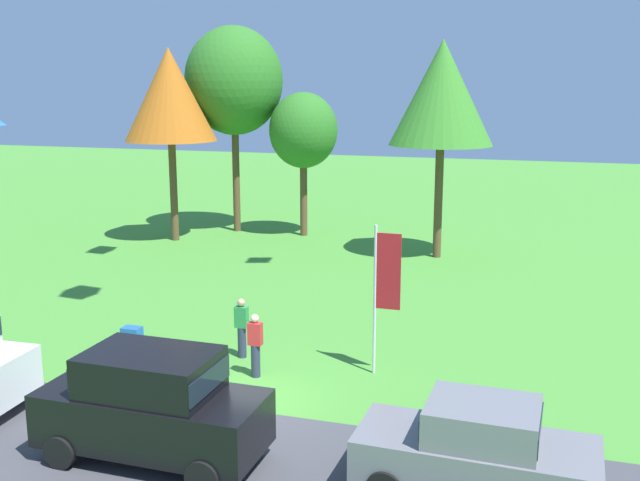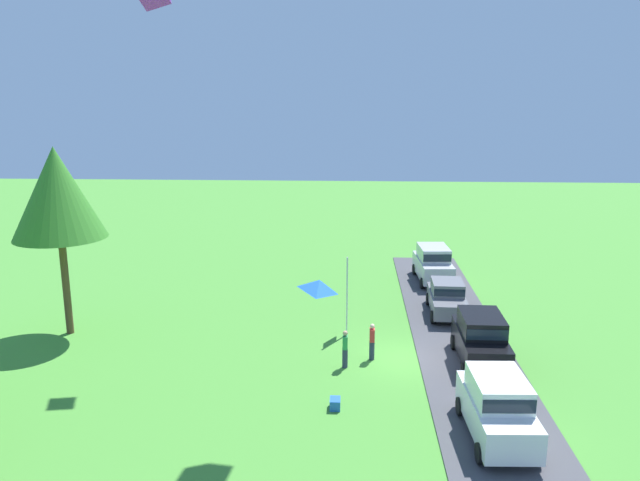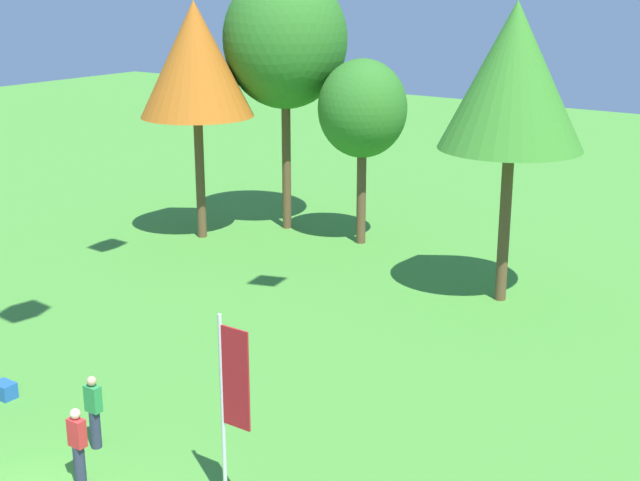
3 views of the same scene
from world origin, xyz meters
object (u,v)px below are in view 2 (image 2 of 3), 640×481
object	(u,v)px
person_beside_suv	(372,341)
cooler_box	(335,404)
car_suv_far_end	(497,405)
flag_banner	(347,285)
car_suv_near_entrance	(481,337)
tree_left_of_center	(57,193)
kite_diamond_topmost	(320,285)
car_suv_by_flagpole	(433,262)
car_sedan_mid_row	(447,297)
person_on_lawn	(345,349)

from	to	relation	value
person_beside_suv	cooler_box	world-z (taller)	person_beside_suv
car_suv_far_end	flag_banner	distance (m)	11.04
car_suv_near_entrance	person_beside_suv	size ratio (longest dim) A/B	2.70
flag_banner	car_suv_near_entrance	bearing A→B (deg)	-120.11
tree_left_of_center	kite_diamond_topmost	size ratio (longest dim) A/B	8.65
car_suv_by_flagpole	car_suv_near_entrance	bearing A→B (deg)	-177.62
car_suv_near_entrance	car_sedan_mid_row	world-z (taller)	car_suv_near_entrance
person_on_lawn	cooler_box	bearing A→B (deg)	174.93
kite_diamond_topmost	car_suv_near_entrance	bearing A→B (deg)	-35.61
car_suv_near_entrance	car_sedan_mid_row	size ratio (longest dim) A/B	1.04
car_sedan_mid_row	person_on_lawn	distance (m)	8.88
flag_banner	car_suv_by_flagpole	bearing A→B (deg)	-30.65
flag_banner	cooler_box	xyz separation A→B (m)	(-7.75, 0.37, -2.34)
car_sedan_mid_row	person_on_lawn	world-z (taller)	car_sedan_mid_row
tree_left_of_center	kite_diamond_topmost	xyz separation A→B (m)	(-12.03, -13.21, -0.64)
person_on_lawn	cooler_box	xyz separation A→B (m)	(-3.72, 0.33, -0.68)
car_suv_near_entrance	kite_diamond_topmost	size ratio (longest dim) A/B	4.28
car_suv_by_flagpole	kite_diamond_topmost	size ratio (longest dim) A/B	4.36
person_beside_suv	person_on_lawn	size ratio (longest dim) A/B	1.00
person_beside_suv	car_suv_far_end	bearing A→B (deg)	-147.66
car_suv_by_flagpole	car_sedan_mid_row	bearing A→B (deg)	-179.97
person_on_lawn	kite_diamond_topmost	bearing A→B (deg)	175.61
flag_banner	cooler_box	world-z (taller)	flag_banner
car_suv_near_entrance	person_on_lawn	size ratio (longest dim) A/B	2.70
person_beside_suv	flag_banner	bearing A→B (deg)	20.39
person_beside_suv	kite_diamond_topmost	bearing A→B (deg)	168.95
car_suv_far_end	car_sedan_mid_row	xyz separation A→B (m)	(12.60, -0.14, -0.25)
car_suv_by_flagpole	kite_diamond_topmost	world-z (taller)	kite_diamond_topmost
kite_diamond_topmost	car_sedan_mid_row	bearing A→B (deg)	-21.29
car_suv_by_flagpole	person_on_lawn	world-z (taller)	car_suv_by_flagpole
car_suv_far_end	person_on_lawn	xyz separation A→B (m)	(5.58, 5.31, -0.42)
car_suv_by_flagpole	tree_left_of_center	world-z (taller)	tree_left_of_center
car_suv_near_entrance	tree_left_of_center	xyz separation A→B (m)	(2.78, 19.83, 5.80)
car_suv_far_end	person_beside_suv	bearing A→B (deg)	32.34
car_suv_near_entrance	person_on_lawn	bearing A→B (deg)	95.72
car_sedan_mid_row	person_beside_suv	distance (m)	7.45
car_sedan_mid_row	person_beside_suv	size ratio (longest dim) A/B	2.60
car_suv_far_end	car_suv_by_flagpole	size ratio (longest dim) A/B	0.99
car_suv_far_end	car_suv_near_entrance	world-z (taller)	same
car_sedan_mid_row	tree_left_of_center	distance (m)	20.57
car_sedan_mid_row	car_suv_by_flagpole	world-z (taller)	car_suv_by_flagpole
car_suv_far_end	tree_left_of_center	bearing A→B (deg)	64.95
flag_banner	tree_left_of_center	bearing A→B (deg)	92.71
car_suv_far_end	car_suv_near_entrance	size ratio (longest dim) A/B	1.01
car_sedan_mid_row	cooler_box	world-z (taller)	car_sedan_mid_row
flag_banner	kite_diamond_topmost	distance (m)	13.30
cooler_box	person_beside_suv	bearing A→B (deg)	-18.36
kite_diamond_topmost	cooler_box	bearing A→B (deg)	-3.87
flag_banner	kite_diamond_topmost	size ratio (longest dim) A/B	3.72
car_sedan_mid_row	car_suv_by_flagpole	size ratio (longest dim) A/B	0.95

